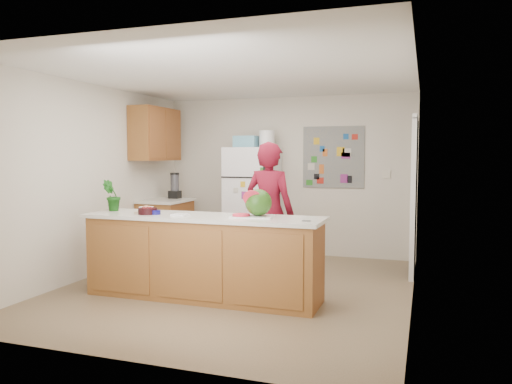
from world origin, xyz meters
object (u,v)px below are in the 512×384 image
(watermelon, at_px, (258,202))
(cherry_bowl, at_px, (148,211))
(person, at_px, (270,213))
(refrigerator, at_px, (252,202))

(watermelon, relative_size, cherry_bowl, 1.38)
(person, height_order, watermelon, person)
(refrigerator, relative_size, person, 0.98)
(person, bearing_deg, refrigerator, -54.02)
(refrigerator, xyz_separation_m, person, (0.75, -1.51, 0.02))
(refrigerator, bearing_deg, person, -63.57)
(refrigerator, distance_m, cherry_bowl, 2.51)
(watermelon, bearing_deg, person, 98.66)
(person, distance_m, cherry_bowl, 1.49)
(person, distance_m, watermelon, 0.83)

